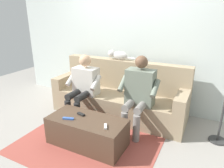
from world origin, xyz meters
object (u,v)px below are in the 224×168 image
object	(u,v)px
coffee_table	(87,131)
remote_blue	(68,119)
cat_on_backrest	(117,55)
person_right_seated	(84,84)
remote_black	(81,114)
remote_white	(105,127)
couch	(119,96)
person_left_seated	(139,91)

from	to	relation	value
coffee_table	remote_blue	bearing A→B (deg)	29.84
cat_on_backrest	person_right_seated	bearing A→B (deg)	60.99
coffee_table	remote_black	size ratio (longest dim) A/B	8.69
cat_on_backrest	remote_white	xyz separation A→B (m)	(-0.47, 1.32, -0.61)
coffee_table	remote_blue	distance (m)	0.32
remote_blue	person_right_seated	bearing A→B (deg)	92.00
coffee_table	cat_on_backrest	bearing A→B (deg)	-83.28
coffee_table	couch	bearing A→B (deg)	-90.00
cat_on_backrest	remote_black	size ratio (longest dim) A/B	4.35
person_left_seated	person_right_seated	world-z (taller)	person_left_seated
remote_black	cat_on_backrest	bearing A→B (deg)	-76.70
couch	remote_black	bearing A→B (deg)	82.41
person_right_seated	coffee_table	bearing A→B (deg)	126.47
person_right_seated	remote_black	distance (m)	0.72
person_left_seated	person_right_seated	xyz separation A→B (m)	(0.96, 0.01, -0.03)
couch	cat_on_backrest	xyz separation A→B (m)	(0.15, -0.21, 0.69)
couch	remote_black	xyz separation A→B (m)	(0.13, 0.98, 0.07)
remote_blue	cat_on_backrest	bearing A→B (deg)	69.98
couch	remote_white	world-z (taller)	couch
person_left_seated	remote_black	xyz separation A→B (m)	(0.61, 0.60, -0.24)
remote_white	remote_black	bearing A→B (deg)	44.56
couch	person_right_seated	world-z (taller)	person_right_seated
person_left_seated	remote_blue	size ratio (longest dim) A/B	7.65
person_right_seated	couch	bearing A→B (deg)	-141.25
cat_on_backrest	couch	bearing A→B (deg)	124.43
person_left_seated	remote_white	distance (m)	0.79
remote_white	couch	bearing A→B (deg)	-12.80
coffee_table	person_left_seated	bearing A→B (deg)	-126.05
coffee_table	remote_white	size ratio (longest dim) A/B	9.09
cat_on_backrest	person_left_seated	bearing A→B (deg)	136.76
person_left_seated	remote_blue	bearing A→B (deg)	48.54
person_right_seated	remote_white	size ratio (longest dim) A/B	9.32
couch	remote_blue	bearing A→B (deg)	79.78
coffee_table	person_right_seated	world-z (taller)	person_right_seated
couch	person_right_seated	distance (m)	0.67
cat_on_backrest	remote_blue	distance (m)	1.50
coffee_table	remote_black	xyz separation A→B (m)	(0.13, -0.06, 0.20)
person_right_seated	remote_blue	size ratio (longest dim) A/B	7.18
person_right_seated	remote_black	bearing A→B (deg)	120.63
person_right_seated	remote_black	xyz separation A→B (m)	(-0.35, 0.59, -0.20)
coffee_table	remote_white	world-z (taller)	remote_white
remote_blue	person_left_seated	bearing A→B (deg)	31.07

